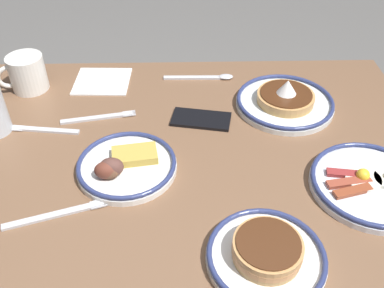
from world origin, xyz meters
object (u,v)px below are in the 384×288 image
at_px(plate_far_companion, 285,101).
at_px(fork_far, 99,118).
at_px(plate_far_side, 266,254).
at_px(cell_phone, 201,119).
at_px(fork_near, 56,214).
at_px(paper_napkin, 102,81).
at_px(plate_near_main, 125,166).
at_px(coffee_mug, 27,73).
at_px(tea_spoon, 208,77).
at_px(plate_center_pancakes, 371,184).
at_px(butter_knife, 33,129).

distance_m(plate_far_companion, fork_far, 0.47).
bearing_deg(plate_far_side, cell_phone, -76.94).
relative_size(plate_far_companion, fork_near, 1.28).
bearing_deg(paper_napkin, fork_near, 87.26).
bearing_deg(plate_far_side, fork_near, -16.27).
bearing_deg(paper_napkin, plate_near_main, 105.08).
bearing_deg(fork_far, coffee_mug, -34.83).
bearing_deg(plate_far_side, paper_napkin, -58.69).
height_order(plate_near_main, plate_far_companion, plate_far_companion).
relative_size(plate_far_side, paper_napkin, 1.40).
bearing_deg(fork_far, fork_near, 83.08).
xyz_separation_m(plate_near_main, paper_napkin, (0.10, -0.36, -0.01)).
distance_m(fork_far, tea_spoon, 0.34).
distance_m(cell_phone, fork_near, 0.42).
bearing_deg(plate_center_pancakes, plate_near_main, -7.14).
relative_size(plate_far_side, tea_spoon, 1.07).
distance_m(plate_center_pancakes, cell_phone, 0.41).
bearing_deg(paper_napkin, coffee_mug, 8.63).
distance_m(plate_near_main, plate_center_pancakes, 0.51).
bearing_deg(tea_spoon, butter_knife, 27.48).
relative_size(butter_knife, tea_spoon, 1.17).
distance_m(cell_phone, tea_spoon, 0.20).
height_order(plate_center_pancakes, fork_near, plate_center_pancakes).
distance_m(plate_near_main, butter_knife, 0.28).
height_order(cell_phone, tea_spoon, tea_spoon).
bearing_deg(butter_knife, plate_far_side, 142.64).
xyz_separation_m(paper_napkin, tea_spoon, (-0.30, -0.01, 0.00)).
bearing_deg(fork_near, fork_far, -96.92).
bearing_deg(paper_napkin, plate_center_pancakes, 144.81).
relative_size(plate_center_pancakes, paper_napkin, 1.65).
relative_size(plate_center_pancakes, coffee_mug, 2.00).
bearing_deg(butter_knife, plate_far_companion, -172.32).
distance_m(plate_near_main, plate_far_side, 0.36).
height_order(plate_far_companion, butter_knife, plate_far_companion).
relative_size(fork_near, fork_far, 1.05).
bearing_deg(paper_napkin, plate_far_side, 121.31).
relative_size(plate_near_main, paper_napkin, 1.43).
height_order(plate_near_main, plate_far_side, same).
xyz_separation_m(plate_far_companion, coffee_mug, (0.68, -0.10, 0.03)).
bearing_deg(plate_near_main, paper_napkin, -74.92).
relative_size(plate_near_main, plate_center_pancakes, 0.87).
height_order(paper_napkin, fork_near, fork_near).
bearing_deg(plate_near_main, tea_spoon, -117.95).
xyz_separation_m(plate_center_pancakes, coffee_mug, (0.80, -0.40, 0.04)).
bearing_deg(fork_far, butter_knife, 15.69).
relative_size(plate_center_pancakes, butter_knife, 1.08).
xyz_separation_m(plate_far_companion, fork_near, (0.51, 0.35, -0.01)).
bearing_deg(plate_center_pancakes, fork_near, 5.31).
relative_size(cell_phone, paper_napkin, 0.96).
distance_m(paper_napkin, fork_far, 0.17).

